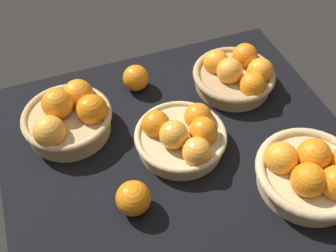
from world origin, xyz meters
TOP-DOWN VIEW (x-y plane):
  - market_tray at (0.00, 0.00)cm, footprint 84.00×72.00cm
  - basket_far_left at (-23.48, 20.29)cm, footprint 24.41×24.41cm
  - basket_near_right at (23.27, -14.47)cm, footprint 22.17×22.17cm
  - basket_near_left at (-22.65, -14.78)cm, footprint 22.48×22.48cm
  - basket_center at (-0.91, 0.31)cm, footprint 22.18×22.18cm
  - loose_orange_front_gap at (3.29, -23.38)cm, footprint 7.17×7.17cm
  - loose_orange_back_gap at (15.06, 12.40)cm, footprint 7.64×7.64cm

SIDE VIEW (x-z plane):
  - market_tray at x=0.00cm, z-range 0.00..3.00cm
  - loose_orange_front_gap at x=3.29cm, z-range 3.00..10.17cm
  - loose_orange_back_gap at x=15.06cm, z-range 3.00..10.64cm
  - basket_center at x=-0.91cm, z-range 1.77..11.95cm
  - basket_near_left at x=-22.65cm, z-range 2.02..11.99cm
  - basket_far_left at x=-23.48cm, z-range 2.00..13.12cm
  - basket_near_right at x=23.27cm, z-range 1.79..13.66cm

